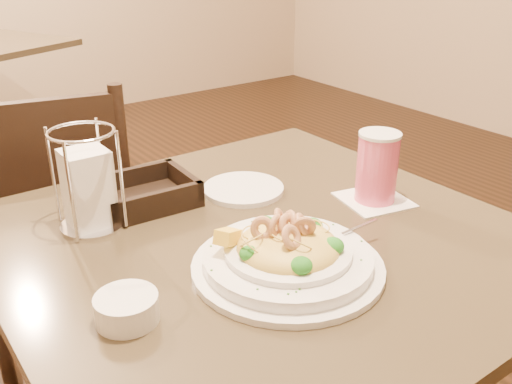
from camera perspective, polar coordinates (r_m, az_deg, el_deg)
main_table at (r=1.17m, az=0.60°, el=-14.75°), size 0.90×0.90×0.76m
dining_chair_near at (r=1.67m, az=-19.37°, el=-4.01°), size 0.50×0.50×0.93m
pasta_bowl at (r=0.92m, az=3.18°, el=-6.23°), size 0.35×0.31×0.10m
drink_glass at (r=1.16m, az=12.02°, el=2.38°), size 0.15×0.15×0.15m
bread_basket at (r=1.17m, az=-11.07°, el=-0.27°), size 0.20×0.17×0.05m
napkin_caddy at (r=1.08m, az=-16.45°, el=0.56°), size 0.12×0.12×0.19m
side_plate at (r=1.21m, az=-1.27°, el=0.31°), size 0.20×0.20×0.01m
butter_ramekin at (r=0.84m, az=-12.80°, el=-11.28°), size 0.12×0.12×0.04m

